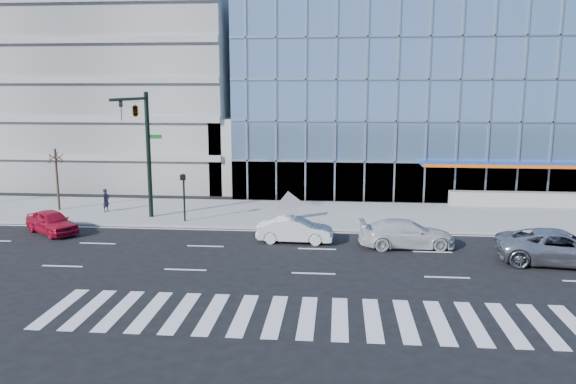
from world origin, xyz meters
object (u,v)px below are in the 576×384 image
red_sedan (52,222)px  pedestrian (106,200)px  traffic_signal (139,125)px  street_tree_near (55,157)px  white_sedan (295,230)px  ped_signal_post (184,190)px  silver_suv (561,248)px  white_suv (406,234)px  tilted_panel (290,205)px

red_sedan → pedestrian: size_ratio=2.56×
traffic_signal → street_tree_near: (-7.00, 2.93, -2.39)m
pedestrian → street_tree_near: bearing=101.7°
street_tree_near → red_sedan: 6.86m
traffic_signal → white_sedan: 11.63m
ped_signal_post → street_tree_near: bearing=164.9°
ped_signal_post → white_sedan: bearing=-26.8°
ped_signal_post → silver_suv: (20.30, -6.45, -1.32)m
white_suv → pedestrian: bearing=66.4°
white_suv → pedestrian: (-19.24, 6.38, 0.20)m
traffic_signal → street_tree_near: 7.96m
white_sedan → pedestrian: size_ratio=2.67×
white_suv → tilted_panel: 8.51m
street_tree_near → white_sedan: size_ratio=1.01×
white_sedan → pedestrian: 14.50m
ped_signal_post → white_sedan: ped_signal_post is taller
silver_suv → white_sedan: silver_suv is taller
white_suv → white_sedan: 6.02m
pedestrian → silver_suv: bearing=-91.7°
traffic_signal → white_suv: (15.73, -3.75, -5.43)m
red_sedan → white_sedan: bearing=-56.2°
traffic_signal → ped_signal_post: size_ratio=2.67×
silver_suv → tilted_panel: 15.71m
traffic_signal → tilted_panel: 10.46m
tilted_panel → silver_suv: bearing=-41.4°
pedestrian → tilted_panel: bearing=-78.7°
red_sedan → ped_signal_post: bearing=-30.5°
pedestrian → tilted_panel: 12.59m
pedestrian → tilted_panel: tilted_panel is taller
traffic_signal → tilted_panel: (9.02, 1.46, -5.10)m
traffic_signal → ped_signal_post: bearing=8.5°
traffic_signal → tilted_panel: size_ratio=6.15×
red_sedan → street_tree_near: bearing=59.5°
traffic_signal → silver_suv: traffic_signal is taller
white_sedan → street_tree_near: bearing=71.6°
traffic_signal → tilted_panel: bearing=9.2°
ped_signal_post → street_tree_near: size_ratio=0.71×
ped_signal_post → tilted_panel: (6.52, 1.09, -1.08)m
traffic_signal → white_suv: traffic_signal is taller
traffic_signal → white_sedan: bearing=-18.6°
traffic_signal → street_tree_near: size_ratio=1.89×
white_suv → silver_suv: bearing=-113.4°
pedestrian → red_sedan: bearing=-174.6°
traffic_signal → street_tree_near: traffic_signal is taller
street_tree_near → tilted_panel: bearing=-5.2°
silver_suv → red_sedan: 27.58m
street_tree_near → pedestrian: bearing=-4.9°
street_tree_near → tilted_panel: 16.32m
traffic_signal → ped_signal_post: traffic_signal is taller
silver_suv → street_tree_near: bearing=80.6°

